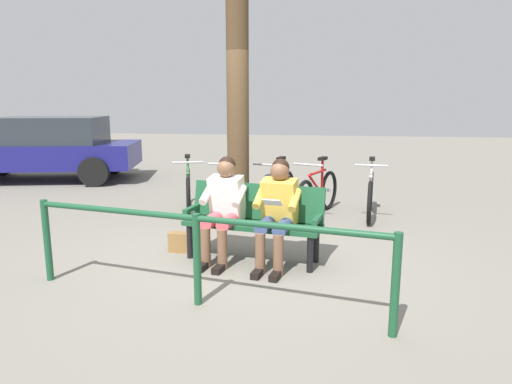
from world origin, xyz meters
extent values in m
plane|color=slate|center=(0.00, 0.00, 0.00)|extent=(40.00, 40.00, 0.00)
cube|color=#194C2D|center=(-0.07, 0.05, 0.42)|extent=(1.65, 0.72, 0.05)
cube|color=#194C2D|center=(-0.10, -0.14, 0.66)|extent=(1.60, 0.42, 0.42)
cube|color=#194C2D|center=(-0.81, 0.18, 0.56)|extent=(0.13, 0.40, 0.05)
cube|color=#194C2D|center=(0.68, -0.09, 0.56)|extent=(0.13, 0.40, 0.05)
cylinder|color=black|center=(-0.74, 0.34, 0.20)|extent=(0.07, 0.07, 0.40)
cylinder|color=black|center=(0.67, 0.09, 0.20)|extent=(0.07, 0.07, 0.40)
cylinder|color=black|center=(-0.80, 0.01, 0.20)|extent=(0.07, 0.07, 0.40)
cylinder|color=black|center=(0.61, -0.25, 0.20)|extent=(0.07, 0.07, 0.40)
cube|color=gold|center=(-0.39, 0.09, 0.71)|extent=(0.43, 0.37, 0.55)
sphere|color=brown|center=(-0.38, 0.10, 1.06)|extent=(0.21, 0.21, 0.21)
sphere|color=black|center=(-0.39, 0.08, 1.10)|extent=(0.20, 0.20, 0.20)
cylinder|color=#334772|center=(-0.45, 0.30, 0.49)|extent=(0.22, 0.42, 0.15)
cylinder|color=brown|center=(-0.42, 0.50, 0.23)|extent=(0.11, 0.11, 0.45)
cube|color=black|center=(-0.40, 0.59, 0.04)|extent=(0.13, 0.23, 0.07)
cylinder|color=gold|center=(-0.56, 0.24, 0.77)|extent=(0.14, 0.32, 0.23)
cylinder|color=#334772|center=(-0.25, 0.26, 0.49)|extent=(0.22, 0.42, 0.15)
cylinder|color=brown|center=(-0.22, 0.46, 0.23)|extent=(0.11, 0.11, 0.45)
cube|color=black|center=(-0.20, 0.56, 0.04)|extent=(0.13, 0.23, 0.07)
cylinder|color=gold|center=(-0.17, 0.17, 0.77)|extent=(0.14, 0.32, 0.23)
cube|color=silver|center=(-0.33, 0.38, 0.77)|extent=(0.22, 0.15, 0.09)
cube|color=white|center=(0.24, -0.03, 0.71)|extent=(0.43, 0.37, 0.55)
sphere|color=brown|center=(0.25, -0.01, 1.06)|extent=(0.21, 0.21, 0.21)
sphere|color=black|center=(0.24, -0.04, 1.10)|extent=(0.20, 0.20, 0.20)
cylinder|color=#D84C59|center=(0.18, 0.19, 0.49)|extent=(0.22, 0.42, 0.15)
cylinder|color=brown|center=(0.21, 0.38, 0.23)|extent=(0.11, 0.11, 0.45)
cube|color=black|center=(0.23, 0.48, 0.04)|extent=(0.13, 0.23, 0.07)
cylinder|color=white|center=(0.07, 0.13, 0.77)|extent=(0.14, 0.32, 0.23)
cylinder|color=#D84C59|center=(0.38, 0.15, 0.49)|extent=(0.22, 0.42, 0.15)
cylinder|color=brown|center=(0.41, 0.35, 0.23)|extent=(0.11, 0.11, 0.45)
cube|color=black|center=(0.43, 0.45, 0.04)|extent=(0.13, 0.23, 0.07)
cylinder|color=white|center=(0.46, 0.05, 0.77)|extent=(0.14, 0.32, 0.23)
cube|color=olive|center=(0.84, -0.11, 0.12)|extent=(0.31, 0.16, 0.24)
cylinder|color=#4C3823|center=(0.35, -1.31, 1.59)|extent=(0.31, 0.31, 3.17)
cylinder|color=slate|center=(-0.22, -1.27, 0.38)|extent=(0.34, 0.34, 0.76)
cylinder|color=black|center=(-0.22, -1.27, 0.78)|extent=(0.36, 0.36, 0.03)
torus|color=black|center=(-1.56, -1.77, 0.33)|extent=(0.13, 0.66, 0.66)
cylinder|color=silver|center=(-1.56, -1.77, 0.33)|extent=(0.06, 0.07, 0.06)
torus|color=black|center=(-1.67, -2.79, 0.33)|extent=(0.13, 0.66, 0.66)
cylinder|color=silver|center=(-1.67, -2.79, 0.33)|extent=(0.06, 0.07, 0.06)
cylinder|color=silver|center=(-1.61, -2.28, 0.71)|extent=(0.11, 0.63, 0.04)
cylinder|color=silver|center=(-1.60, -2.20, 0.51)|extent=(0.11, 0.60, 0.43)
cylinder|color=silver|center=(-1.63, -2.46, 0.63)|extent=(0.04, 0.04, 0.55)
cube|color=black|center=(-1.63, -2.46, 0.91)|extent=(0.11, 0.23, 0.05)
cylinder|color=#B2B2B7|center=(-1.57, -1.87, 0.88)|extent=(0.48, 0.09, 0.03)
torus|color=black|center=(-0.59, -1.73, 0.33)|extent=(0.30, 0.64, 0.66)
cylinder|color=silver|center=(-0.59, -1.73, 0.33)|extent=(0.07, 0.07, 0.06)
torus|color=black|center=(-0.96, -2.68, 0.33)|extent=(0.30, 0.64, 0.66)
cylinder|color=silver|center=(-0.96, -2.68, 0.33)|extent=(0.07, 0.07, 0.06)
cylinder|color=#B71414|center=(-0.78, -2.20, 0.71)|extent=(0.27, 0.60, 0.04)
cylinder|color=#B71414|center=(-0.75, -2.13, 0.51)|extent=(0.25, 0.57, 0.43)
cylinder|color=#B71414|center=(-0.84, -2.37, 0.63)|extent=(0.04, 0.04, 0.55)
cube|color=black|center=(-0.84, -2.37, 0.91)|extent=(0.16, 0.24, 0.05)
cylinder|color=#B2B2B7|center=(-0.63, -1.82, 0.88)|extent=(0.46, 0.20, 0.03)
torus|color=black|center=(0.00, -1.61, 0.33)|extent=(0.22, 0.65, 0.66)
cylinder|color=silver|center=(0.00, -1.61, 0.33)|extent=(0.06, 0.07, 0.06)
torus|color=black|center=(-0.25, -2.60, 0.33)|extent=(0.22, 0.65, 0.66)
cylinder|color=silver|center=(-0.25, -2.60, 0.33)|extent=(0.06, 0.07, 0.06)
cylinder|color=orange|center=(-0.13, -2.11, 0.71)|extent=(0.19, 0.62, 0.04)
cylinder|color=orange|center=(-0.11, -2.03, 0.51)|extent=(0.18, 0.59, 0.43)
cylinder|color=orange|center=(-0.17, -2.29, 0.63)|extent=(0.04, 0.04, 0.55)
cube|color=black|center=(-0.17, -2.29, 0.91)|extent=(0.14, 0.24, 0.05)
cylinder|color=#B2B2B7|center=(-0.03, -1.71, 0.88)|extent=(0.47, 0.15, 0.03)
torus|color=black|center=(0.65, -1.62, 0.33)|extent=(0.08, 0.66, 0.66)
cylinder|color=silver|center=(0.65, -1.62, 0.33)|extent=(0.05, 0.06, 0.06)
torus|color=black|center=(0.68, -2.64, 0.33)|extent=(0.08, 0.66, 0.66)
cylinder|color=silver|center=(0.68, -2.64, 0.33)|extent=(0.05, 0.06, 0.06)
cylinder|color=#337238|center=(0.67, -2.13, 0.71)|extent=(0.06, 0.63, 0.04)
cylinder|color=#337238|center=(0.66, -2.05, 0.51)|extent=(0.06, 0.60, 0.43)
cylinder|color=#337238|center=(0.67, -2.31, 0.63)|extent=(0.04, 0.04, 0.55)
cube|color=black|center=(0.67, -2.31, 0.91)|extent=(0.10, 0.22, 0.05)
cylinder|color=#B2B2B7|center=(0.65, -1.72, 0.88)|extent=(0.48, 0.05, 0.03)
torus|color=black|center=(1.23, -1.70, 0.33)|extent=(0.25, 0.65, 0.66)
cylinder|color=silver|center=(1.23, -1.70, 0.33)|extent=(0.07, 0.07, 0.06)
torus|color=black|center=(1.52, -2.68, 0.33)|extent=(0.25, 0.65, 0.66)
cylinder|color=silver|center=(1.52, -2.68, 0.33)|extent=(0.07, 0.07, 0.06)
cylinder|color=#337238|center=(1.37, -2.19, 0.71)|extent=(0.22, 0.62, 0.04)
cylinder|color=#337238|center=(1.35, -2.11, 0.51)|extent=(0.21, 0.58, 0.43)
cylinder|color=#337238|center=(1.43, -2.37, 0.63)|extent=(0.04, 0.04, 0.55)
cube|color=black|center=(1.43, -2.37, 0.91)|extent=(0.15, 0.24, 0.05)
cylinder|color=#B2B2B7|center=(1.26, -1.80, 0.88)|extent=(0.47, 0.17, 0.03)
cylinder|color=#194C2D|center=(-1.44, 1.63, 0.42)|extent=(0.07, 0.07, 0.85)
cylinder|color=#194C2D|center=(0.24, 1.29, 0.42)|extent=(0.07, 0.07, 0.85)
cylinder|color=#194C2D|center=(1.91, 0.96, 0.42)|extent=(0.07, 0.07, 0.85)
cylinder|color=#194C2D|center=(0.24, 1.29, 0.81)|extent=(3.36, 0.72, 0.06)
cube|color=navy|center=(5.60, -4.66, 0.59)|extent=(4.49, 2.69, 0.55)
cube|color=#262D33|center=(5.40, -4.71, 1.17)|extent=(2.62, 2.13, 0.60)
cylinder|color=black|center=(7.13, -5.24, 0.32)|extent=(0.67, 0.36, 0.64)
cylinder|color=black|center=(4.07, -4.09, 0.32)|extent=(0.67, 0.36, 0.64)
cylinder|color=black|center=(4.47, -5.84, 0.32)|extent=(0.67, 0.36, 0.64)
camera|label=1|loc=(-0.87, 5.07, 1.82)|focal=32.04mm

